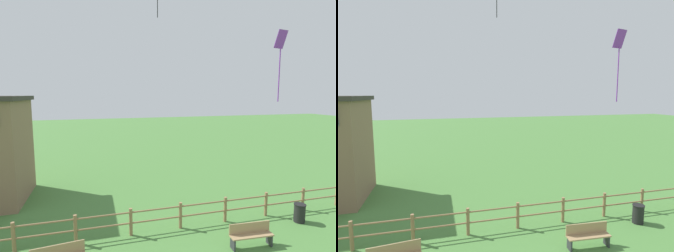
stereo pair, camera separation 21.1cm
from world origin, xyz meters
The scene contains 4 objects.
wooden_fence centered at (0.00, 5.89, 0.66)m, with size 17.51×0.14×1.16m.
park_bench_near_fence centered at (2.17, 3.84, 0.49)m, with size 1.72×0.51×0.90m.
trash_bin centered at (5.44, 4.92, 0.43)m, with size 0.53×0.53×0.85m.
kite_purple_streamer centered at (5.03, 6.26, 7.77)m, with size 0.66×0.43×3.31m.
Camera 1 is at (-3.49, -4.44, 5.84)m, focal length 28.00 mm.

